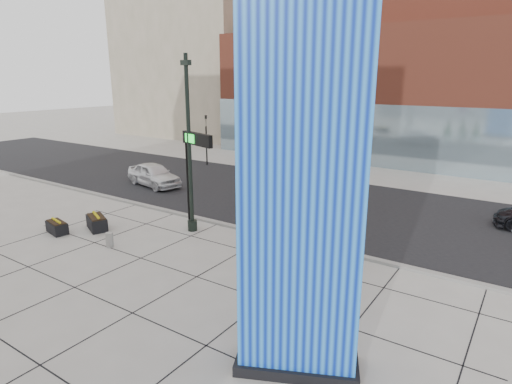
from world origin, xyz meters
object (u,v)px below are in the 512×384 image
Objects in this scene: lamp_post at (190,162)px; car_white_west at (154,175)px; overhead_street_sign at (199,147)px; concrete_bollard at (110,240)px; public_art_sculpture at (298,232)px; car_silver_mid at (291,199)px; blue_pylon at (302,179)px.

car_white_west is at bearing 147.71° from lamp_post.
car_white_west is (-7.94, 5.02, -2.56)m from lamp_post.
concrete_bollard is at bearing -101.15° from overhead_street_sign.
car_silver_mid is (-3.27, 5.30, -0.43)m from public_art_sculpture.
public_art_sculpture is 0.95× the size of overhead_street_sign.
blue_pylon reaches higher than public_art_sculpture.
car_silver_mid is (4.10, 8.63, 0.43)m from concrete_bollard.
lamp_post reaches higher than car_white_west.
blue_pylon is 15.87× the size of concrete_bollard.
overhead_street_sign is 6.28m from car_silver_mid.
car_silver_mid is (10.46, 0.08, -0.02)m from car_white_west.
car_silver_mid is at bearing 95.71° from blue_pylon.
lamp_post is 6.18m from public_art_sculpture.
concrete_bollard is at bearing 142.51° from blue_pylon.
blue_pylon is 2.15× the size of overhead_street_sign.
lamp_post is at bearing -110.97° from car_white_west.
car_white_west is (-6.35, 8.55, 0.44)m from concrete_bollard.
overhead_street_sign is at bearing 169.12° from public_art_sculpture.
blue_pylon reaches higher than concrete_bollard.
car_silver_mid is at bearing 63.72° from lamp_post.
blue_pylon is 10.52m from overhead_street_sign.
lamp_post is 1.81× the size of public_art_sculpture.
car_white_west is at bearing 122.56° from blue_pylon.
overhead_street_sign reaches higher than car_silver_mid.
public_art_sculpture is at bearing 24.32° from concrete_bollard.
lamp_post is 1.72× the size of overhead_street_sign.
public_art_sculpture reaches higher than concrete_bollard.
car_white_west is (-16.87, 11.01, -4.15)m from blue_pylon.
overhead_street_sign reaches higher than public_art_sculpture.
blue_pylon is 13.47m from car_silver_mid.
overhead_street_sign reaches higher than concrete_bollard.
blue_pylon reaches higher than overhead_street_sign.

